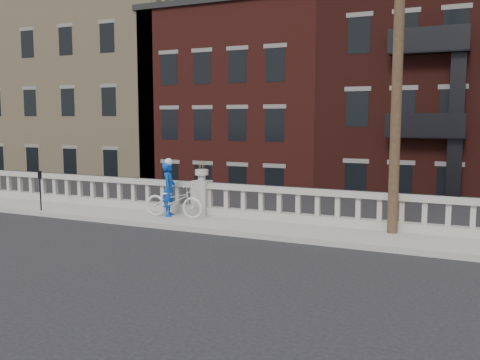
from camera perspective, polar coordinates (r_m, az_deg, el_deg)
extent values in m
plane|color=black|center=(14.55, -11.74, -6.62)|extent=(120.00, 120.00, 0.00)
cube|color=gray|center=(16.97, -5.64, -4.35)|extent=(32.00, 2.20, 0.15)
cube|color=gray|center=(17.74, -4.07, -3.20)|extent=(28.00, 0.34, 0.25)
cube|color=gray|center=(17.62, -4.09, -0.56)|extent=(28.00, 0.34, 0.16)
cube|color=gray|center=(17.67, -4.08, -1.84)|extent=(0.55, 0.55, 1.10)
cylinder|color=gray|center=(17.59, -4.10, 0.25)|extent=(0.24, 0.24, 0.20)
cylinder|color=gray|center=(17.57, -4.10, 0.84)|extent=(0.44, 0.44, 0.18)
cube|color=#605E59|center=(18.69, -3.47, -11.22)|extent=(36.00, 0.50, 5.15)
cube|color=black|center=(39.16, 12.04, -6.12)|extent=(80.00, 44.00, 0.50)
cube|color=#595651|center=(23.26, -2.86, -9.08)|extent=(16.00, 7.00, 4.00)
cube|color=tan|center=(41.18, -13.34, 8.84)|extent=(18.00, 16.00, 20.00)
cube|color=#491915|center=(33.70, 3.32, 4.42)|extent=(10.00, 14.00, 14.00)
cube|color=black|center=(34.17, 3.40, 16.49)|extent=(10.30, 14.30, 0.30)
cube|color=#38130F|center=(31.35, 20.62, 5.22)|extent=(10.00, 14.00, 15.50)
cylinder|color=#422D1E|center=(15.19, 16.52, 13.36)|extent=(0.28, 0.28, 10.00)
cylinder|color=black|center=(19.49, -20.51, -1.45)|extent=(0.05, 0.05, 1.10)
cube|color=black|center=(19.41, -20.59, 0.53)|extent=(0.10, 0.08, 0.26)
cube|color=black|center=(19.38, -20.69, 0.64)|extent=(0.06, 0.01, 0.08)
imported|color=silver|center=(17.15, -7.06, -2.21)|extent=(2.05, 0.82, 1.06)
imported|color=#0B3FAA|center=(17.34, -7.59, -0.94)|extent=(0.62, 0.75, 1.76)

